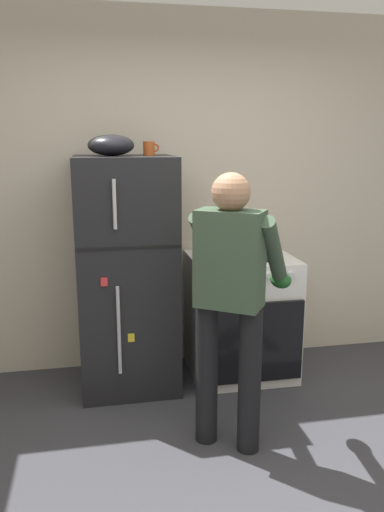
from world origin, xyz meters
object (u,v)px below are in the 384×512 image
(person_cook, at_px, (231,288))
(mixing_bowl, at_px, (111,145))
(stove_range, at_px, (241,316))
(red_pot, at_px, (223,252))
(refrigerator, at_px, (127,274))
(coffee_mug, at_px, (149,148))
(pepper_mill, at_px, (272,238))

(person_cook, distance_m, mixing_bowl, 1.32)
(stove_range, xyz_separation_m, red_pot, (-0.16, -0.04, 0.52))
(refrigerator, height_order, red_pot, refrigerator)
(coffee_mug, bearing_deg, stove_range, -5.17)
(stove_range, distance_m, mixing_bowl, 1.57)
(coffee_mug, bearing_deg, red_pot, -11.17)
(refrigerator, xyz_separation_m, pepper_mill, (1.15, 0.20, 0.18))
(red_pot, bearing_deg, person_cook, -101.14)
(refrigerator, xyz_separation_m, mixing_bowl, (-0.08, 0.00, 0.90))
(stove_range, distance_m, red_pot, 0.54)
(coffee_mug, distance_m, mixing_bowl, 0.27)
(person_cook, xyz_separation_m, pepper_mill, (0.62, 1.09, 0.06))
(stove_range, distance_m, pepper_mill, 0.67)
(stove_range, bearing_deg, coffee_mug, 174.83)
(refrigerator, bearing_deg, pepper_mill, 9.89)
(person_cook, height_order, mixing_bowl, mixing_bowl)
(person_cook, bearing_deg, mixing_bowl, 124.26)
(red_pot, xyz_separation_m, coffee_mug, (-0.51, 0.10, 0.73))
(pepper_mill, bearing_deg, mixing_bowl, -170.76)
(person_cook, height_order, red_pot, person_cook)
(mixing_bowl, bearing_deg, refrigerator, -0.21)
(refrigerator, height_order, coffee_mug, coffee_mug)
(refrigerator, height_order, mixing_bowl, mixing_bowl)
(stove_range, relative_size, coffee_mug, 8.26)
(refrigerator, relative_size, red_pot, 4.44)
(coffee_mug, bearing_deg, pepper_mill, 8.82)
(refrigerator, bearing_deg, mixing_bowl, 179.79)
(coffee_mug, bearing_deg, mixing_bowl, -169.22)
(refrigerator, distance_m, red_pot, 0.71)
(stove_range, bearing_deg, refrigerator, 179.32)
(red_pot, xyz_separation_m, pepper_mill, (0.46, 0.25, 0.04))
(person_cook, bearing_deg, red_pot, 78.86)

